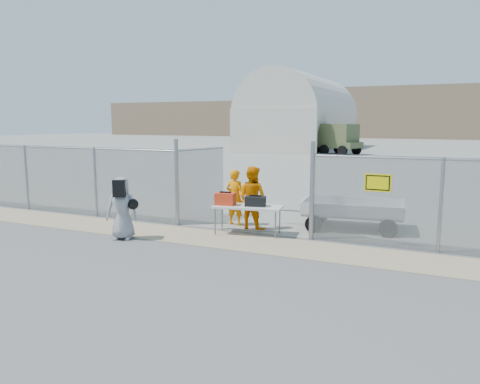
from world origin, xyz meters
The scene contains 14 objects.
ground centered at (0.00, 0.00, 0.00)m, with size 160.00×160.00×0.00m, color #4E4D4D.
tarmac_inside centered at (0.00, 42.00, 0.01)m, with size 160.00×80.00×0.01m, color gray.
dirt_strip centered at (0.00, 1.00, 0.01)m, with size 44.00×1.60×0.01m, color tan.
distant_hills centered at (5.00, 78.00, 4.50)m, with size 140.00×6.00×9.00m, color #7F684F, non-canonical shape.
chain_link_fence centered at (0.00, 2.00, 1.10)m, with size 40.00×0.20×2.20m, color gray, non-canonical shape.
quonset_hangar centered at (-10.00, 40.00, 4.00)m, with size 9.00×18.00×8.00m, color beige, non-canonical shape.
folding_table centered at (0.31, 1.81, 0.39)m, with size 1.82×0.76×0.78m, color silver, non-canonical shape.
orange_bag centered at (-0.29, 1.70, 0.94)m, with size 0.52×0.34×0.32m, color red.
black_duffel centered at (0.51, 1.86, 0.90)m, with size 0.53×0.31×0.26m, color black.
security_worker_left centered at (-0.47, 2.69, 0.82)m, with size 0.60×0.39×1.63m, color orange.
security_worker_right centered at (0.16, 2.45, 0.89)m, with size 0.86×0.67×1.77m, color orange.
visitor centered at (-2.41, 0.03, 0.80)m, with size 0.79×0.51×1.61m, color gray.
utility_trailer centered at (2.72, 3.63, 0.43)m, with size 3.53×1.82×0.86m, color silver, non-canonical shape.
military_truck centered at (-5.20, 33.42, 1.37)m, with size 5.76×2.13×2.75m, color #505B34, non-canonical shape.
Camera 1 is at (5.18, -9.36, 2.99)m, focal length 35.00 mm.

